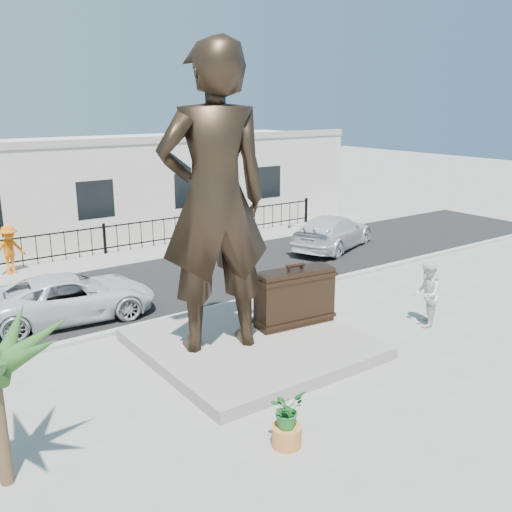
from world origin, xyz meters
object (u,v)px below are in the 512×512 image
(statue, at_px, (214,201))
(tourist, at_px, (426,294))
(suitcase, at_px, (295,297))
(car_white, at_px, (71,297))

(statue, height_order, tourist, statue)
(suitcase, distance_m, tourist, 3.81)
(tourist, bearing_deg, statue, -54.84)
(suitcase, relative_size, tourist, 1.17)
(statue, height_order, car_white, statue)
(car_white, bearing_deg, statue, -149.18)
(suitcase, height_order, tourist, tourist)
(statue, distance_m, car_white, 6.02)
(tourist, distance_m, car_white, 10.20)
(tourist, bearing_deg, suitcase, -64.57)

